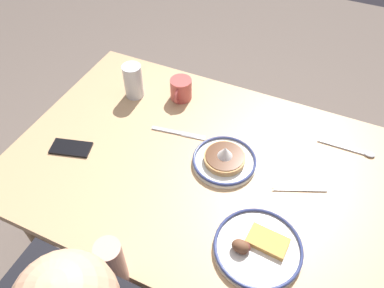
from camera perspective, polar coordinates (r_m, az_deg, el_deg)
ground_plane at (r=1.93m, az=1.34°, el=-16.91°), size 6.00×6.00×0.00m
dining_table at (r=1.41m, az=1.77°, el=-6.19°), size 1.36×0.91×0.73m
plate_near_main at (r=1.31m, az=4.93°, el=-2.37°), size 0.22×0.22×0.08m
plate_center_pancakes at (r=1.14m, az=9.88°, el=-15.16°), size 0.26×0.26×0.05m
coffee_mug at (r=1.53m, az=-1.71°, el=8.31°), size 0.09×0.12×0.09m
drinking_glass at (r=1.55m, az=-8.86°, el=9.18°), size 0.08×0.08×0.14m
cell_phone at (r=1.43m, az=-17.85°, el=-0.57°), size 0.16×0.11×0.01m
fork_near at (r=1.30m, az=15.92°, el=-6.60°), size 0.17×0.09×0.01m
butter_knife at (r=1.41m, az=-2.10°, el=1.69°), size 0.21×0.05×0.01m
tea_spoon at (r=1.47m, az=23.35°, el=-0.87°), size 0.20×0.03×0.01m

